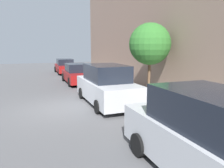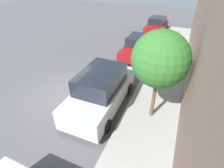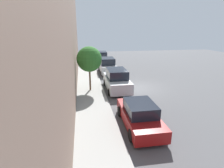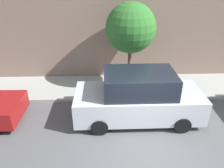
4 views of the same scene
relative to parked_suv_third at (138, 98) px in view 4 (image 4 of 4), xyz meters
The scene contains 4 objects.
ground_plane 2.43m from the parked_suv_third, behind, with size 60.00×60.00×0.00m, color #515154.
sidewalk 2.65m from the parked_suv_third, ahead, with size 2.48×32.00×0.15m.
parked_suv_third is the anchor object (origin of this frame).
street_tree 3.25m from the parked_suv_third, ahead, with size 2.24×2.24×3.98m.
Camera 4 is at (-4.88, 1.44, 5.22)m, focal length 35.00 mm.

